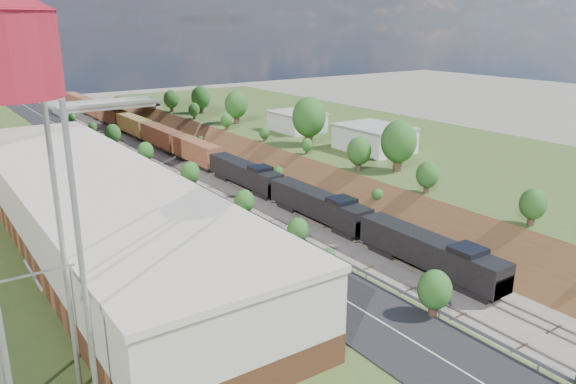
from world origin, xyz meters
The scene contains 15 objects.
platform_left centered at (-33.00, 60.00, 2.50)m, with size 44.00×180.00×5.00m, color #3D5523.
platform_right centered at (33.00, 60.00, 2.50)m, with size 44.00×180.00×5.00m, color #3D5523.
embankment_left centered at (-11.00, 60.00, 0.00)m, with size 7.07×180.00×7.07m, color brown.
embankment_right centered at (11.00, 60.00, 0.00)m, with size 7.07×180.00×7.07m, color brown.
rail_left_track centered at (-2.60, 60.00, 0.09)m, with size 1.58×180.00×0.18m, color gray.
rail_right_track centered at (2.60, 60.00, 0.09)m, with size 1.58×180.00×0.18m, color gray.
road centered at (-15.50, 60.00, 5.05)m, with size 8.00×180.00×0.10m, color black.
guardrail centered at (-11.40, 59.80, 5.55)m, with size 0.10×171.00×0.70m.
commercial_building centered at (-28.00, 38.00, 8.51)m, with size 14.30×62.30×7.00m.
overpass centered at (0.00, 122.00, 4.92)m, with size 24.50×8.30×7.40m.
white_building_near centered at (23.50, 52.00, 7.00)m, with size 9.00×12.00×4.00m, color silver.
white_building_far centered at (23.00, 74.00, 6.80)m, with size 8.00×10.00×3.60m, color silver.
tree_right_large centered at (17.00, 40.00, 9.38)m, with size 5.25×5.25×7.61m.
tree_left_crest centered at (-11.80, 20.00, 7.04)m, with size 2.45×2.45×3.55m.
freight_train centered at (2.60, 93.74, 2.66)m, with size 3.14×159.61×4.67m.
Camera 1 is at (-42.13, -17.04, 26.49)m, focal length 35.00 mm.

